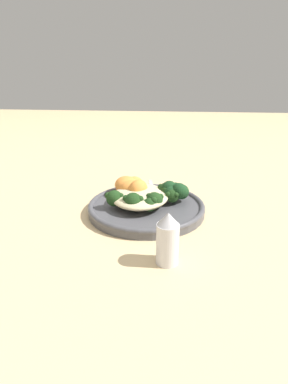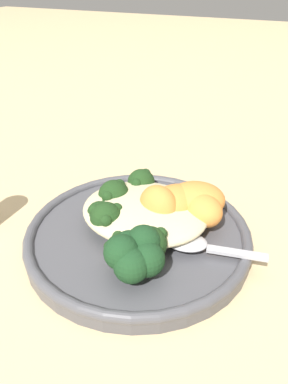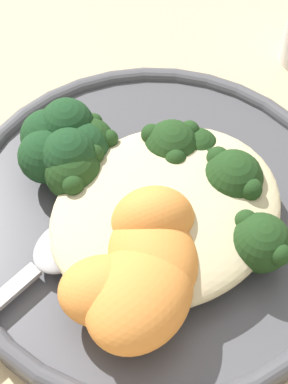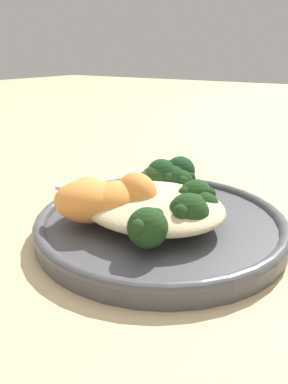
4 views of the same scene
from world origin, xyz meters
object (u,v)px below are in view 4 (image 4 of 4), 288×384
(sweet_potato_chunk_2, at_px, (89,196))
(kale_tuft, at_px, (171,175))
(broccoli_stalk_2, at_px, (180,206))
(broccoli_stalk_1, at_px, (176,212))
(sweet_potato_chunk_3, at_px, (90,201))
(plate, at_px, (162,222))
(broccoli_stalk_4, at_px, (169,188))
(spoon, at_px, (112,195))
(quinoa_mound, at_px, (152,205))
(broccoli_stalk_0, at_px, (141,220))
(sweet_potato_chunk_1, at_px, (115,201))
(broccoli_stalk_3, at_px, (174,199))
(broccoli_stalk_5, at_px, (152,183))
(sweet_potato_chunk_0, at_px, (135,195))

(sweet_potato_chunk_2, height_order, kale_tuft, kale_tuft)
(broccoli_stalk_2, bearing_deg, broccoli_stalk_1, -89.82)
(sweet_potato_chunk_2, height_order, sweet_potato_chunk_3, sweet_potato_chunk_3)
(plate, xyz_separation_m, broccoli_stalk_2, (-0.02, -0.00, 0.02))
(broccoli_stalk_4, xyz_separation_m, spoon, (0.05, 0.03, -0.01))
(quinoa_mound, relative_size, broccoli_stalk_1, 1.31)
(broccoli_stalk_0, distance_m, sweet_potato_chunk_1, 0.04)
(sweet_potato_chunk_1, bearing_deg, sweet_potato_chunk_2, 0.69)
(broccoli_stalk_2, xyz_separation_m, kale_tuft, (0.04, -0.06, 0.01))
(broccoli_stalk_0, relative_size, broccoli_stalk_1, 0.94)
(plate, height_order, broccoli_stalk_3, broccoli_stalk_3)
(sweet_potato_chunk_3, bearing_deg, sweet_potato_chunk_1, -144.61)
(sweet_potato_chunk_3, bearing_deg, plate, -133.00)
(broccoli_stalk_1, height_order, sweet_potato_chunk_2, same)
(quinoa_mound, bearing_deg, broccoli_stalk_2, -140.78)
(broccoli_stalk_3, distance_m, sweet_potato_chunk_2, 0.08)
(broccoli_stalk_0, height_order, broccoli_stalk_5, same)
(plate, height_order, sweet_potato_chunk_2, sweet_potato_chunk_2)
(kale_tuft, bearing_deg, broccoli_stalk_5, 74.82)
(broccoli_stalk_2, distance_m, sweet_potato_chunk_1, 0.06)
(broccoli_stalk_3, distance_m, sweet_potato_chunk_1, 0.06)
(broccoli_stalk_1, distance_m, sweet_potato_chunk_2, 0.09)
(quinoa_mound, xyz_separation_m, broccoli_stalk_4, (0.01, -0.05, -0.00))
(broccoli_stalk_2, relative_size, kale_tuft, 1.58)
(spoon, bearing_deg, broccoli_stalk_4, -157.62)
(sweet_potato_chunk_0, xyz_separation_m, sweet_potato_chunk_3, (0.03, 0.03, -0.00))
(broccoli_stalk_3, height_order, sweet_potato_chunk_1, sweet_potato_chunk_1)
(broccoli_stalk_5, relative_size, sweet_potato_chunk_3, 1.19)
(sweet_potato_chunk_1, height_order, sweet_potato_chunk_3, sweet_potato_chunk_3)
(sweet_potato_chunk_1, height_order, kale_tuft, kale_tuft)
(plate, xyz_separation_m, kale_tuft, (0.02, -0.06, 0.03))
(broccoli_stalk_0, height_order, sweet_potato_chunk_2, sweet_potato_chunk_2)
(broccoli_stalk_2, height_order, sweet_potato_chunk_1, sweet_potato_chunk_1)
(broccoli_stalk_2, height_order, broccoli_stalk_3, broccoli_stalk_3)
(quinoa_mound, distance_m, sweet_potato_chunk_3, 0.06)
(plate, bearing_deg, broccoli_stalk_4, -69.60)
(sweet_potato_chunk_2, distance_m, kale_tuft, 0.10)
(quinoa_mound, distance_m, sweet_potato_chunk_1, 0.04)
(quinoa_mound, distance_m, sweet_potato_chunk_2, 0.06)
(broccoli_stalk_5, bearing_deg, spoon, 130.16)
(broccoli_stalk_2, relative_size, spoon, 0.90)
(broccoli_stalk_2, height_order, spoon, broccoli_stalk_2)
(broccoli_stalk_2, height_order, broccoli_stalk_5, broccoli_stalk_5)
(broccoli_stalk_0, height_order, sweet_potato_chunk_0, sweet_potato_chunk_0)
(broccoli_stalk_2, relative_size, sweet_potato_chunk_2, 1.91)
(broccoli_stalk_1, bearing_deg, sweet_potato_chunk_1, -157.96)
(broccoli_stalk_0, xyz_separation_m, sweet_potato_chunk_1, (0.04, -0.01, 0.01))
(quinoa_mound, distance_m, spoon, 0.07)
(broccoli_stalk_4, bearing_deg, sweet_potato_chunk_0, -164.99)
(quinoa_mound, xyz_separation_m, broccoli_stalk_1, (-0.03, 0.01, 0.00))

